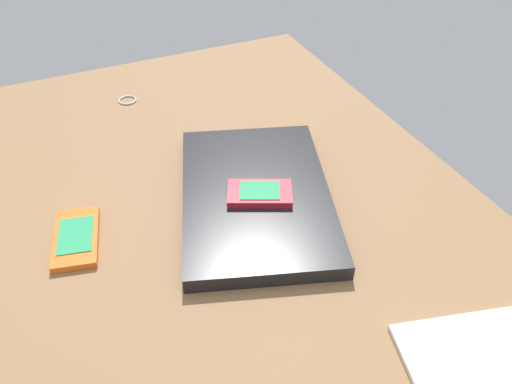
% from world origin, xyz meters
% --- Properties ---
extents(desk_surface, '(1.20, 0.80, 0.03)m').
position_xyz_m(desk_surface, '(0.00, 0.00, 0.01)').
color(desk_surface, olive).
rests_on(desk_surface, ground).
extents(laptop_closed, '(0.40, 0.32, 0.02)m').
position_xyz_m(laptop_closed, '(-0.03, 0.06, 0.04)').
color(laptop_closed, black).
rests_on(laptop_closed, desk_surface).
extents(cell_phone_on_laptop, '(0.09, 0.11, 0.01)m').
position_xyz_m(cell_phone_on_laptop, '(-0.02, 0.06, 0.06)').
color(cell_phone_on_laptop, red).
rests_on(cell_phone_on_laptop, laptop_closed).
extents(cell_phone_on_desk, '(0.13, 0.09, 0.01)m').
position_xyz_m(cell_phone_on_desk, '(-0.06, -0.22, 0.04)').
color(cell_phone_on_desk, orange).
rests_on(cell_phone_on_desk, desk_surface).
extents(notepad, '(0.18, 0.21, 0.01)m').
position_xyz_m(notepad, '(0.34, 0.18, 0.03)').
color(notepad, white).
rests_on(notepad, desk_surface).
extents(key_ring, '(0.04, 0.04, 0.00)m').
position_xyz_m(key_ring, '(-0.43, -0.05, 0.03)').
color(key_ring, silver).
rests_on(key_ring, desk_surface).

